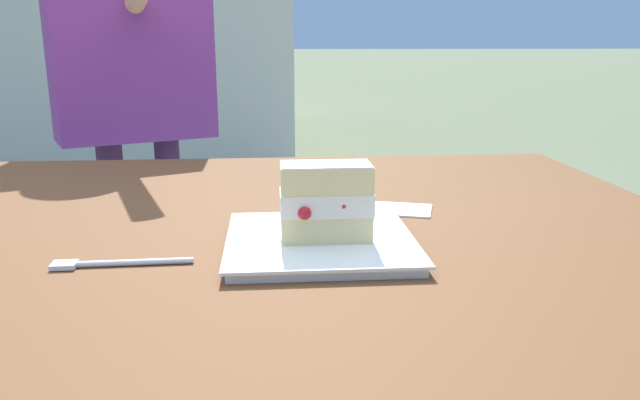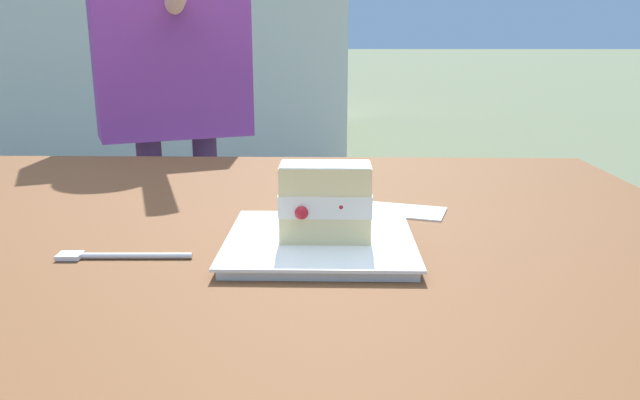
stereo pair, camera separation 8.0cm
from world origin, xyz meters
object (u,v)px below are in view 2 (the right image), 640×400
object	(u,v)px
paper_napkin	(403,211)
diner_person	(171,48)
patio_table	(192,272)
dessert_plate	(320,242)
dessert_fork	(115,256)
cake_slice	(325,202)

from	to	relation	value
paper_napkin	diner_person	bearing A→B (deg)	-54.08
patio_table	paper_napkin	size ratio (longest dim) A/B	10.69
dessert_plate	paper_napkin	bearing A→B (deg)	-125.96
patio_table	dessert_fork	size ratio (longest dim) A/B	9.39
diner_person	paper_napkin	bearing A→B (deg)	125.92
patio_table	dessert_plate	size ratio (longest dim) A/B	6.46
dessert_fork	paper_napkin	size ratio (longest dim) A/B	1.14
patio_table	dessert_fork	world-z (taller)	dessert_fork
dessert_plate	diner_person	distance (m)	1.08
dessert_fork	diner_person	world-z (taller)	diner_person
paper_napkin	diner_person	size ratio (longest dim) A/B	0.10
paper_napkin	dessert_fork	bearing A→B (deg)	30.31
patio_table	diner_person	distance (m)	0.93
patio_table	diner_person	bearing A→B (deg)	-74.67
patio_table	cake_slice	size ratio (longest dim) A/B	13.43
dessert_plate	dessert_fork	world-z (taller)	dessert_plate
cake_slice	dessert_fork	world-z (taller)	cake_slice
cake_slice	paper_napkin	size ratio (longest dim) A/B	0.80
patio_table	dessert_fork	bearing A→B (deg)	72.86
dessert_plate	diner_person	size ratio (longest dim) A/B	0.16
dessert_fork	paper_napkin	xyz separation A→B (m)	(-0.39, -0.23, -0.00)
cake_slice	patio_table	bearing A→B (deg)	-32.22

